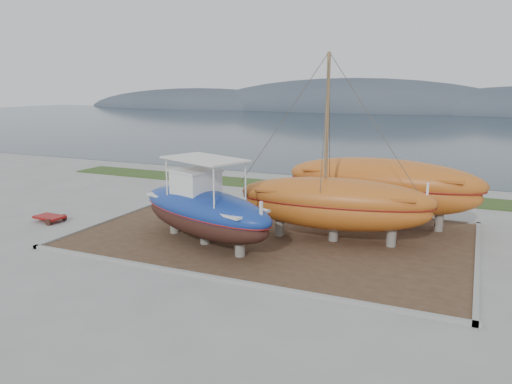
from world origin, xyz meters
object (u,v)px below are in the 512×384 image
at_px(white_dinghy, 191,211).
at_px(orange_bare_hull, 381,192).
at_px(red_trailer, 50,219).
at_px(blue_caique, 204,201).
at_px(orange_sailboat, 336,150).

relative_size(white_dinghy, orange_bare_hull, 0.37).
bearing_deg(red_trailer, orange_bare_hull, 25.41).
height_order(blue_caique, red_trailer, blue_caique).
xyz_separation_m(orange_bare_hull, red_trailer, (-16.31, -6.71, -1.57)).
distance_m(orange_sailboat, red_trailer, 15.71).
distance_m(blue_caique, white_dinghy, 4.28).
bearing_deg(orange_sailboat, white_dinghy, 172.65).
xyz_separation_m(white_dinghy, red_trailer, (-6.99, -3.07, -0.46)).
xyz_separation_m(white_dinghy, orange_sailboat, (7.89, -0.25, 3.73)).
xyz_separation_m(white_dinghy, orange_bare_hull, (9.33, 3.64, 1.12)).
xyz_separation_m(orange_sailboat, red_trailer, (-14.88, -2.82, -4.18)).
bearing_deg(orange_sailboat, orange_bare_hull, 64.22).
height_order(orange_sailboat, orange_bare_hull, orange_sailboat).
xyz_separation_m(blue_caique, red_trailer, (-9.59, 0.02, -1.89)).
bearing_deg(white_dinghy, blue_caique, -57.19).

